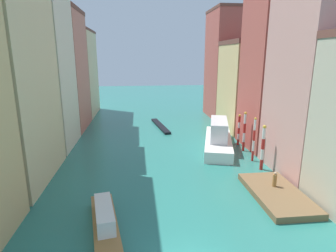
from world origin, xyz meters
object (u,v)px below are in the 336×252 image
at_px(waterfront_dock, 277,194).
at_px(mooring_pole_1, 254,139).
at_px(vaporetto_white, 218,138).
at_px(person_on_dock, 275,180).
at_px(mooring_pole_3, 239,129).
at_px(mooring_pole_0, 263,147).
at_px(motorboat_0, 105,222).
at_px(mooring_pole_2, 244,131).
at_px(gondola_black, 160,126).

xyz_separation_m(waterfront_dock, mooring_pole_1, (1.33, 8.47, 2.37)).
bearing_deg(vaporetto_white, waterfront_dock, -84.28).
relative_size(person_on_dock, mooring_pole_3, 0.32).
bearing_deg(mooring_pole_1, person_on_dock, -98.64).
relative_size(mooring_pole_0, motorboat_0, 0.63).
xyz_separation_m(mooring_pole_1, mooring_pole_3, (0.45, 6.04, -0.45)).
height_order(waterfront_dock, vaporetto_white, vaporetto_white).
bearing_deg(motorboat_0, mooring_pole_3, 48.07).
bearing_deg(mooring_pole_1, mooring_pole_2, 86.19).
bearing_deg(person_on_dock, mooring_pole_3, 83.28).
bearing_deg(mooring_pole_3, motorboat_0, -131.93).
distance_m(mooring_pole_1, gondola_black, 19.71).
distance_m(mooring_pole_3, gondola_black, 14.99).
bearing_deg(person_on_dock, mooring_pole_2, 82.88).
height_order(vaporetto_white, motorboat_0, vaporetto_white).
height_order(mooring_pole_2, gondola_black, mooring_pole_2).
height_order(person_on_dock, vaporetto_white, vaporetto_white).
relative_size(mooring_pole_1, gondola_black, 0.51).
height_order(waterfront_dock, mooring_pole_0, mooring_pole_0).
bearing_deg(mooring_pole_1, vaporetto_white, 118.21).
xyz_separation_m(mooring_pole_1, vaporetto_white, (-2.68, 4.99, -1.25)).
height_order(vaporetto_white, gondola_black, vaporetto_white).
bearing_deg(vaporetto_white, gondola_black, 119.00).
bearing_deg(waterfront_dock, mooring_pole_0, 78.04).
xyz_separation_m(gondola_black, motorboat_0, (-6.25, -29.04, 0.58)).
bearing_deg(gondola_black, vaporetto_white, -61.00).
bearing_deg(mooring_pole_0, mooring_pole_1, 88.34).
distance_m(mooring_pole_1, mooring_pole_3, 6.07).
xyz_separation_m(waterfront_dock, mooring_pole_2, (1.57, 12.00, 2.36)).
distance_m(person_on_dock, mooring_pole_1, 7.80).
bearing_deg(mooring_pole_2, mooring_pole_3, 85.04).
height_order(gondola_black, motorboat_0, motorboat_0).
height_order(person_on_dock, gondola_black, person_on_dock).
xyz_separation_m(person_on_dock, vaporetto_white, (-1.53, 12.57, 0.21)).
bearing_deg(motorboat_0, gondola_black, 77.85).
height_order(mooring_pole_0, mooring_pole_2, mooring_pole_2).
relative_size(mooring_pole_2, motorboat_0, 0.66).
height_order(mooring_pole_0, vaporetto_white, mooring_pole_0).
bearing_deg(mooring_pole_3, waterfront_dock, -97.01).
relative_size(mooring_pole_1, motorboat_0, 0.66).
relative_size(waterfront_dock, mooring_pole_2, 1.52).
bearing_deg(waterfront_dock, mooring_pole_2, 82.57).
bearing_deg(mooring_pole_0, person_on_dock, -102.09).
bearing_deg(mooring_pole_2, mooring_pole_0, -92.91).
relative_size(mooring_pole_2, gondola_black, 0.50).
relative_size(waterfront_dock, mooring_pole_1, 1.51).
xyz_separation_m(mooring_pole_0, gondola_black, (-9.34, 19.68, -2.36)).
bearing_deg(mooring_pole_1, mooring_pole_0, -91.66).
distance_m(waterfront_dock, vaporetto_white, 13.58).
xyz_separation_m(mooring_pole_3, gondola_black, (-9.86, 11.10, -2.02)).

